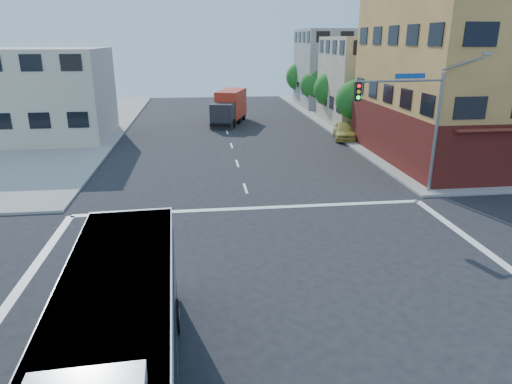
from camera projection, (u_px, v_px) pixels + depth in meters
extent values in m
plane|color=black|center=(283.00, 303.00, 15.90)|extent=(120.00, 120.00, 0.00)
cube|color=#D5984C|center=(508.00, 64.00, 33.39)|extent=(18.00, 15.00, 14.00)
cube|color=#581416|center=(497.00, 132.00, 34.99)|extent=(18.09, 15.08, 4.00)
cube|color=#C4B895|center=(384.00, 81.00, 48.42)|extent=(12.00, 10.00, 9.00)
cube|color=gray|center=(344.00, 68.00, 61.43)|extent=(12.00, 10.00, 10.00)
cube|color=beige|center=(38.00, 95.00, 40.88)|extent=(12.00, 10.00, 8.00)
cylinder|color=slate|center=(436.00, 135.00, 26.20)|extent=(0.18, 0.18, 7.00)
cylinder|color=slate|center=(401.00, 81.00, 24.68)|extent=(5.01, 0.62, 0.12)
cube|color=black|center=(358.00, 91.00, 24.32)|extent=(0.32, 0.30, 1.00)
sphere|color=#FF0C0C|center=(359.00, 86.00, 24.06)|extent=(0.20, 0.20, 0.20)
sphere|color=yellow|center=(359.00, 92.00, 24.16)|extent=(0.20, 0.20, 0.20)
sphere|color=#19FF33|center=(358.00, 98.00, 24.26)|extent=(0.20, 0.20, 0.20)
cube|color=#14448F|center=(410.00, 76.00, 24.71)|extent=(1.80, 0.22, 0.28)
cube|color=gray|center=(486.00, 53.00, 25.29)|extent=(0.50, 0.22, 0.14)
cylinder|color=#362113|center=(353.00, 125.00, 43.30)|extent=(0.28, 0.28, 1.92)
sphere|color=#185217|center=(355.00, 100.00, 42.54)|extent=(3.60, 3.60, 3.60)
sphere|color=#185217|center=(361.00, 90.00, 42.01)|extent=(2.52, 2.52, 2.52)
cylinder|color=#362113|center=(330.00, 112.00, 50.82)|extent=(0.28, 0.28, 1.99)
sphere|color=#185217|center=(331.00, 89.00, 50.01)|extent=(3.80, 3.80, 3.80)
sphere|color=#185217|center=(336.00, 81.00, 49.48)|extent=(2.66, 2.66, 2.66)
cylinder|color=#362113|center=(313.00, 103.00, 58.36)|extent=(0.28, 0.28, 1.89)
sphere|color=#185217|center=(313.00, 85.00, 57.62)|extent=(3.40, 3.40, 3.40)
sphere|color=#185217|center=(317.00, 78.00, 57.12)|extent=(2.38, 2.38, 2.38)
cylinder|color=#362113|center=(299.00, 95.00, 65.86)|extent=(0.28, 0.28, 2.03)
sphere|color=#185217|center=(300.00, 77.00, 65.03)|extent=(4.00, 4.00, 4.00)
sphere|color=#185217|center=(303.00, 70.00, 64.47)|extent=(2.80, 2.80, 2.80)
cube|color=white|center=(113.00, 376.00, 9.85)|extent=(3.32, 12.66, 2.98)
cube|color=black|center=(112.00, 369.00, 9.79)|extent=(3.35, 12.28, 1.31)
cube|color=black|center=(134.00, 249.00, 15.62)|extent=(2.45, 0.19, 1.41)
cube|color=#E5590C|center=(132.00, 220.00, 15.31)|extent=(2.00, 0.16, 0.29)
cube|color=white|center=(106.00, 319.00, 9.39)|extent=(3.25, 12.40, 0.13)
cylinder|color=black|center=(91.00, 325.00, 13.81)|extent=(0.37, 1.10, 1.09)
cylinder|color=#99999E|center=(86.00, 325.00, 13.78)|extent=(0.07, 0.54, 0.54)
cylinder|color=black|center=(174.00, 316.00, 14.22)|extent=(0.37, 1.10, 1.09)
cylinder|color=#99999E|center=(179.00, 316.00, 14.24)|extent=(0.07, 0.54, 0.54)
cube|color=#252429|center=(223.00, 116.00, 46.70)|extent=(2.77, 2.71, 2.52)
cube|color=black|center=(221.00, 114.00, 45.72)|extent=(1.97, 0.69, 0.97)
cube|color=red|center=(231.00, 104.00, 49.89)|extent=(3.86, 5.89, 2.91)
cube|color=black|center=(229.00, 119.00, 49.29)|extent=(4.37, 8.05, 0.29)
cylinder|color=black|center=(214.00, 123.00, 47.31)|extent=(0.55, 1.01, 0.97)
cylinder|color=black|center=(233.00, 124.00, 46.96)|extent=(0.55, 1.01, 0.97)
cylinder|color=black|center=(221.00, 118.00, 49.93)|extent=(0.55, 1.01, 0.97)
cylinder|color=black|center=(239.00, 119.00, 49.58)|extent=(0.55, 1.01, 0.97)
cylinder|color=black|center=(226.00, 115.00, 52.19)|extent=(0.55, 1.01, 0.97)
cylinder|color=black|center=(244.00, 116.00, 51.84)|extent=(0.55, 1.01, 0.97)
imported|color=#B6A745|center=(344.00, 131.00, 41.69)|extent=(2.68, 4.79, 1.54)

